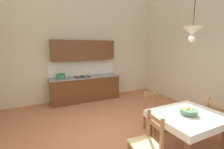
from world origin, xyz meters
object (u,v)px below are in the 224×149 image
at_px(pendant_lamp, 193,32).
at_px(kitchen_cabinetry, 85,78).
at_px(dining_chair_kitchen_side, 154,112).
at_px(dining_chair_window_side, 219,121).
at_px(dining_chair_tv_side, 147,144).
at_px(fruit_bowl, 188,111).
at_px(dining_table, 188,120).

bearing_deg(pendant_lamp, kitchen_cabinetry, 103.56).
xyz_separation_m(kitchen_cabinetry, dining_chair_kitchen_side, (0.86, -2.78, -0.41)).
bearing_deg(dining_chair_kitchen_side, kitchen_cabinetry, 107.28).
distance_m(dining_chair_window_side, dining_chair_tv_side, 1.84).
xyz_separation_m(fruit_bowl, pendant_lamp, (0.04, 0.09, 1.40)).
distance_m(dining_table, fruit_bowl, 0.19).
bearing_deg(dining_chair_window_side, dining_table, 176.78).
xyz_separation_m(dining_chair_tv_side, fruit_bowl, (0.93, 0.00, 0.37)).
distance_m(dining_chair_tv_side, fruit_bowl, 1.00).
height_order(dining_table, fruit_bowl, fruit_bowl).
height_order(dining_chair_window_side, pendant_lamp, pendant_lamp).
xyz_separation_m(dining_table, dining_chair_kitchen_side, (0.02, 0.90, -0.18)).
xyz_separation_m(dining_table, pendant_lamp, (0.02, 0.08, 1.59)).
xyz_separation_m(dining_table, fruit_bowl, (-0.02, -0.01, 0.19)).
bearing_deg(fruit_bowl, pendant_lamp, 65.39).
bearing_deg(dining_table, kitchen_cabinetry, 102.97).
distance_m(kitchen_cabinetry, dining_table, 3.79).
xyz_separation_m(kitchen_cabinetry, fruit_bowl, (0.83, -3.69, -0.04)).
bearing_deg(dining_table, dining_chair_tv_side, -179.40).
relative_size(dining_chair_tv_side, fruit_bowl, 3.10).
bearing_deg(pendant_lamp, dining_chair_kitchen_side, 90.38).
relative_size(kitchen_cabinetry, dining_chair_window_side, 2.69).
distance_m(kitchen_cabinetry, dining_chair_tv_side, 3.72).
bearing_deg(kitchen_cabinetry, pendant_lamp, -76.44).
xyz_separation_m(dining_table, dining_chair_tv_side, (-0.94, -0.01, -0.18)).
xyz_separation_m(dining_table, dining_chair_window_side, (0.89, -0.05, -0.18)).
distance_m(dining_table, pendant_lamp, 1.59).
bearing_deg(kitchen_cabinetry, fruit_bowl, -77.35).
xyz_separation_m(dining_chair_kitchen_side, fruit_bowl, (-0.03, -0.91, 0.37)).
bearing_deg(pendant_lamp, fruit_bowl, -114.61).
relative_size(dining_chair_tv_side, pendant_lamp, 1.16).
bearing_deg(dining_table, dining_chair_kitchen_side, 89.02).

